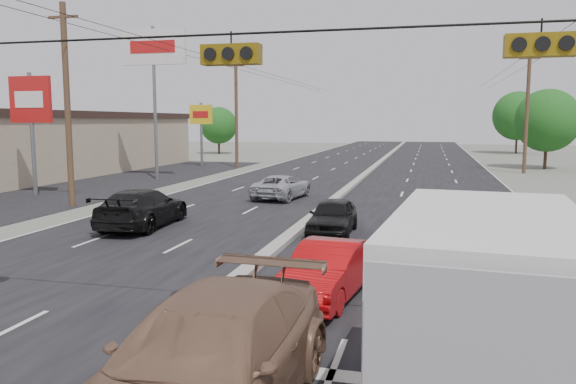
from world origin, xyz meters
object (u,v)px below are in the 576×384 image
at_px(queue_car_b, 458,237).
at_px(oncoming_far, 282,187).
at_px(tree_right_far, 518,116).
at_px(red_sedan, 327,271).
at_px(box_truck, 484,316).
at_px(tree_right_mid, 547,121).
at_px(oncoming_near, 143,208).
at_px(tan_sedan, 208,363).
at_px(pole_sign_mid, 31,106).
at_px(pole_sign_far, 201,120).
at_px(queue_car_e, 561,224).
at_px(pole_sign_billboard, 153,57).
at_px(queue_car_a, 333,217).
at_px(utility_pole_left_b, 67,104).
at_px(utility_pole_right_c, 527,111).
at_px(tree_left_far, 219,125).
at_px(utility_pole_left_c, 236,112).

xyz_separation_m(queue_car_b, oncoming_far, (-8.83, 12.31, -0.11)).
height_order(tree_right_far, red_sedan, tree_right_far).
bearing_deg(box_truck, tree_right_mid, 83.47).
bearing_deg(oncoming_near, tree_right_far, -114.22).
bearing_deg(tan_sedan, red_sedan, 86.41).
bearing_deg(pole_sign_mid, box_truck, -40.77).
relative_size(pole_sign_mid, tan_sedan, 1.15).
relative_size(pole_sign_far, queue_car_e, 1.41).
distance_m(pole_sign_billboard, queue_car_a, 24.41).
bearing_deg(pole_sign_far, pole_sign_billboard, -82.87).
height_order(tan_sedan, queue_car_b, tan_sedan).
xyz_separation_m(pole_sign_mid, queue_car_e, (26.45, -6.38, -4.39)).
xyz_separation_m(utility_pole_left_b, red_sedan, (15.09, -11.35, -4.43)).
height_order(utility_pole_right_c, queue_car_b, utility_pole_right_c).
bearing_deg(tree_left_far, queue_car_b, -61.76).
height_order(queue_car_a, queue_car_e, queue_car_e).
height_order(utility_pole_left_c, pole_sign_mid, utility_pole_left_c).
height_order(utility_pole_right_c, queue_car_a, utility_pole_right_c).
bearing_deg(oncoming_near, tree_right_mid, -125.56).
bearing_deg(box_truck, queue_car_e, 78.88).
bearing_deg(red_sedan, tree_right_mid, 81.23).
bearing_deg(utility_pole_right_c, pole_sign_far, -180.00).
distance_m(pole_sign_billboard, red_sedan, 30.85).
height_order(utility_pole_left_c, tree_right_mid, utility_pole_left_c).
bearing_deg(tree_right_far, queue_car_a, -103.99).
distance_m(utility_pole_right_c, red_sedan, 37.94).
bearing_deg(utility_pole_right_c, tree_right_far, 83.35).
distance_m(utility_pole_right_c, queue_car_b, 32.79).
xyz_separation_m(utility_pole_right_c, red_sedan, (-9.91, -36.35, -4.43)).
bearing_deg(pole_sign_far, oncoming_far, -56.30).
bearing_deg(tree_left_far, oncoming_near, -72.30).
height_order(utility_pole_right_c, tree_right_mid, utility_pole_right_c).
bearing_deg(red_sedan, box_truck, -51.27).
bearing_deg(queue_car_e, utility_pole_left_c, 122.32).
relative_size(utility_pole_left_c, tree_right_far, 1.23).
xyz_separation_m(pole_sign_far, queue_car_a, (17.40, -28.61, -3.73)).
xyz_separation_m(tree_right_mid, oncoming_near, (-21.33, -34.08, -3.55)).
distance_m(utility_pole_right_c, box_truck, 42.27).
distance_m(tree_right_mid, queue_car_e, 34.03).
bearing_deg(utility_pole_left_c, pole_sign_mid, -101.56).
height_order(oncoming_near, oncoming_far, oncoming_near).
distance_m(pole_sign_far, tan_sedan, 46.15).
bearing_deg(pole_sign_billboard, tan_sedan, -61.56).
bearing_deg(oncoming_far, pole_sign_far, -49.10).
distance_m(tan_sedan, queue_car_b, 11.25).
relative_size(pole_sign_mid, tree_right_mid, 0.98).
xyz_separation_m(utility_pole_left_c, queue_car_b, (18.33, -31.81, -4.34)).
bearing_deg(tan_sedan, oncoming_far, 104.70).
relative_size(utility_pole_left_c, pole_sign_far, 1.67).
xyz_separation_m(red_sedan, queue_car_b, (3.24, 4.54, 0.09)).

